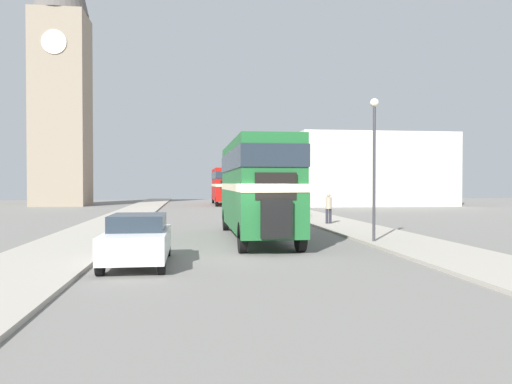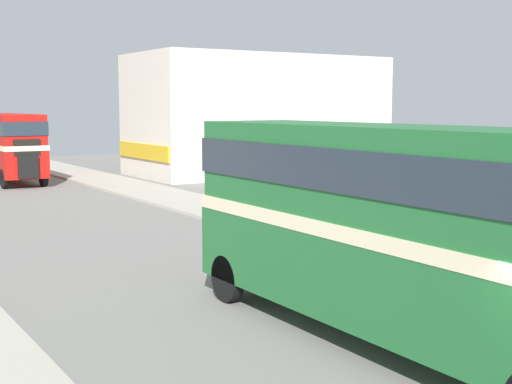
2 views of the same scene
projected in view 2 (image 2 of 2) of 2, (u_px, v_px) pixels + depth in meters
double_decker_bus at (386, 216)px, 13.68m from camera, size 2.43×10.78×4.28m
bus_distant at (5, 141)px, 43.81m from camera, size 2.48×10.63×4.13m
pedestrian_walking at (367, 220)px, 22.03m from camera, size 0.36×0.36×1.79m
bicycle_on_pavement at (254, 211)px, 28.25m from camera, size 0.05×1.76×0.78m
shop_building_block at (259, 115)px, 49.34m from camera, size 17.35×8.09×7.99m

